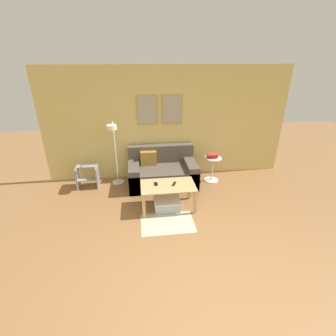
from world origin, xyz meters
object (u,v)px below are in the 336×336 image
at_px(book_stack, 212,156).
at_px(couch, 162,172).
at_px(floor_lamp, 114,146).
at_px(side_table, 212,167).
at_px(remote_control, 174,184).
at_px(storage_bin, 167,204).
at_px(cell_phone, 156,184).
at_px(step_stool, 88,176).
at_px(coffee_table, 168,189).

bearing_deg(book_stack, couch, -179.85).
xyz_separation_m(couch, floor_lamp, (-1.02, 0.00, 0.68)).
height_order(floor_lamp, side_table, floor_lamp).
bearing_deg(remote_control, couch, 121.95).
distance_m(couch, storage_bin, 1.04).
bearing_deg(storage_bin, remote_control, 15.56).
distance_m(floor_lamp, book_stack, 2.20).
height_order(couch, cell_phone, couch).
relative_size(remote_control, step_stool, 0.31).
bearing_deg(cell_phone, side_table, 33.47).
distance_m(coffee_table, step_stool, 1.99).
height_order(storage_bin, remote_control, remote_control).
distance_m(couch, book_stack, 1.21).
relative_size(side_table, cell_phone, 4.16).
height_order(remote_control, step_stool, remote_control).
bearing_deg(couch, book_stack, 0.15).
bearing_deg(side_table, book_stack, 178.40).
bearing_deg(step_stool, couch, -2.19).
bearing_deg(step_stool, remote_control, -30.32).
bearing_deg(couch, floor_lamp, 179.90).
bearing_deg(floor_lamp, step_stool, 174.56).
bearing_deg(cell_phone, coffee_table, -16.96).
distance_m(side_table, cell_phone, 1.69).
xyz_separation_m(cell_phone, step_stool, (-1.45, 1.00, -0.24)).
bearing_deg(book_stack, coffee_table, -138.92).
height_order(book_stack, remote_control, book_stack).
bearing_deg(side_table, remote_control, -136.75).
xyz_separation_m(side_table, step_stool, (-2.84, 0.06, -0.09)).
height_order(floor_lamp, step_stool, floor_lamp).
bearing_deg(cell_phone, storage_bin, -24.61).
relative_size(book_stack, cell_phone, 1.79).
height_order(couch, remote_control, couch).
bearing_deg(book_stack, side_table, -1.60).
distance_m(coffee_table, book_stack, 1.55).
bearing_deg(remote_control, cell_phone, -163.35).
xyz_separation_m(remote_control, step_stool, (-1.79, 1.05, -0.24)).
xyz_separation_m(coffee_table, remote_control, (0.12, 0.02, 0.10)).
relative_size(couch, remote_control, 10.08).
bearing_deg(storage_bin, cell_phone, 155.92).
height_order(coffee_table, floor_lamp, floor_lamp).
bearing_deg(couch, side_table, 0.13).
distance_m(couch, step_stool, 1.67).
height_order(storage_bin, book_stack, book_stack).
xyz_separation_m(side_table, book_stack, (-0.02, 0.00, 0.28)).
distance_m(coffee_table, cell_phone, 0.25).
xyz_separation_m(couch, step_stool, (-1.67, 0.06, -0.03)).
relative_size(coffee_table, side_table, 1.75).
relative_size(coffee_table, cell_phone, 7.29).
bearing_deg(coffee_table, couch, 90.26).
distance_m(storage_bin, side_table, 1.59).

